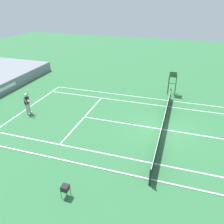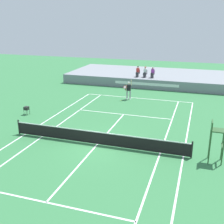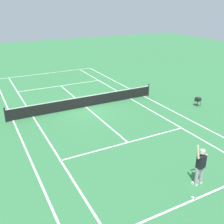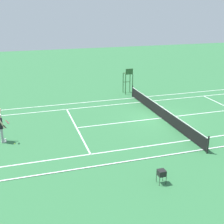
% 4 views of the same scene
% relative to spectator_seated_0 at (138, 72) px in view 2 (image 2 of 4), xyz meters
% --- Properties ---
extents(ground_plane, '(80.00, 80.00, 0.00)m').
position_rel_spectator_seated_0_xyz_m(ground_plane, '(1.36, -17.44, -1.75)').
color(ground_plane, '#337542').
extents(court, '(11.08, 23.88, 0.03)m').
position_rel_spectator_seated_0_xyz_m(court, '(1.36, -17.44, -1.74)').
color(court, '#337542').
rests_on(court, ground).
extents(net, '(11.98, 0.10, 1.07)m').
position_rel_spectator_seated_0_xyz_m(net, '(1.36, -17.44, -1.22)').
color(net, black).
rests_on(net, ground).
extents(barrier_wall, '(21.47, 0.25, 1.14)m').
position_rel_spectator_seated_0_xyz_m(barrier_wall, '(1.36, -1.27, -1.18)').
color(barrier_wall, gray).
rests_on(barrier_wall, ground).
extents(bleacher_platform, '(21.47, 9.00, 1.14)m').
position_rel_spectator_seated_0_xyz_m(bleacher_platform, '(1.36, 3.35, -1.18)').
color(bleacher_platform, gray).
rests_on(bleacher_platform, ground).
extents(spectator_seated_0, '(0.44, 0.60, 1.27)m').
position_rel_spectator_seated_0_xyz_m(spectator_seated_0, '(0.00, 0.00, 0.00)').
color(spectator_seated_0, '#474C56').
rests_on(spectator_seated_0, bleacher_platform).
extents(spectator_seated_1, '(0.44, 0.60, 1.27)m').
position_rel_spectator_seated_0_xyz_m(spectator_seated_1, '(0.91, 0.00, 0.00)').
color(spectator_seated_1, '#474C56').
rests_on(spectator_seated_1, bleacher_platform).
extents(spectator_seated_2, '(0.44, 0.60, 1.27)m').
position_rel_spectator_seated_0_xyz_m(spectator_seated_2, '(1.81, 0.00, 0.00)').
color(spectator_seated_2, '#474C56').
rests_on(spectator_seated_2, bleacher_platform).
extents(tennis_player, '(0.76, 0.66, 2.08)m').
position_rel_spectator_seated_0_xyz_m(tennis_player, '(0.52, -6.27, -0.75)').
color(tennis_player, '#9E9EA3').
rests_on(tennis_player, ground).
extents(tennis_ball, '(0.07, 0.07, 0.07)m').
position_rel_spectator_seated_0_xyz_m(tennis_ball, '(-0.07, -6.96, -1.71)').
color(tennis_ball, '#D1E533').
rests_on(tennis_ball, ground).
extents(umpire_chair, '(0.77, 0.77, 2.44)m').
position_rel_spectator_seated_0_xyz_m(umpire_chair, '(8.53, -17.44, -0.19)').
color(umpire_chair, '#2D562D').
rests_on(umpire_chair, ground).
extents(ball_hopper, '(0.36, 0.36, 0.70)m').
position_rel_spectator_seated_0_xyz_m(ball_hopper, '(-6.59, -13.56, -1.18)').
color(ball_hopper, black).
rests_on(ball_hopper, ground).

